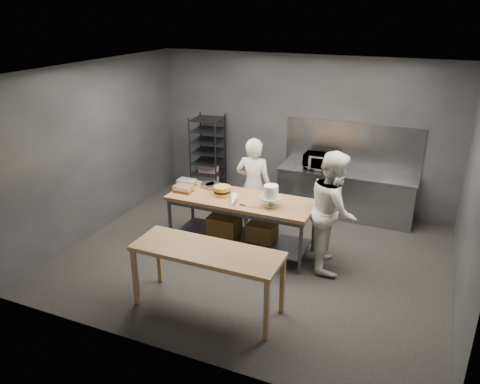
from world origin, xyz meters
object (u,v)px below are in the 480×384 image
object	(u,v)px
work_table	(241,217)
speed_rack	(208,157)
chef_right	(333,211)
layer_cake	(222,191)
frosted_cake_stand	(271,194)
chef_behind	(253,186)
microwave	(318,161)
near_counter	(207,255)

from	to	relation	value
work_table	speed_rack	world-z (taller)	speed_rack
chef_right	work_table	bearing A→B (deg)	76.51
layer_cake	frosted_cake_stand	bearing A→B (deg)	-7.20
work_table	chef_right	xyz separation A→B (m)	(1.51, 0.06, 0.37)
speed_rack	chef_behind	size ratio (longest dim) A/B	1.00
microwave	chef_right	bearing A→B (deg)	-69.19
speed_rack	frosted_cake_stand	distance (m)	2.96
near_counter	frosted_cake_stand	size ratio (longest dim) A/B	5.67
speed_rack	chef_behind	world-z (taller)	chef_behind
work_table	speed_rack	size ratio (longest dim) A/B	1.37
chef_right	frosted_cake_stand	world-z (taller)	chef_right
chef_behind	frosted_cake_stand	size ratio (longest dim) A/B	4.98
chef_behind	microwave	world-z (taller)	chef_behind
microwave	layer_cake	world-z (taller)	microwave
near_counter	microwave	size ratio (longest dim) A/B	3.69
chef_right	microwave	world-z (taller)	chef_right
near_counter	layer_cake	xyz separation A→B (m)	(-0.59, 1.71, 0.19)
frosted_cake_stand	speed_rack	bearing A→B (deg)	136.26
work_table	microwave	size ratio (longest dim) A/B	4.43
work_table	chef_behind	xyz separation A→B (m)	(-0.05, 0.68, 0.31)
chef_behind	frosted_cake_stand	world-z (taller)	chef_behind
microwave	frosted_cake_stand	bearing A→B (deg)	-95.64
work_table	layer_cake	bearing A→B (deg)	-177.75
near_counter	frosted_cake_stand	xyz separation A→B (m)	(0.30, 1.60, 0.32)
frosted_cake_stand	layer_cake	size ratio (longest dim) A/B	1.26
chef_behind	chef_right	size ratio (longest dim) A/B	0.94
layer_cake	speed_rack	bearing A→B (deg)	122.75
speed_rack	chef_right	bearing A→B (deg)	-31.10
frosted_cake_stand	microwave	bearing A→B (deg)	84.36
chef_right	frosted_cake_stand	xyz separation A→B (m)	(-0.95, -0.18, 0.20)
work_table	microwave	world-z (taller)	microwave
near_counter	frosted_cake_stand	distance (m)	1.66
work_table	chef_right	bearing A→B (deg)	2.20
work_table	near_counter	xyz separation A→B (m)	(0.26, -1.72, 0.24)
chef_right	microwave	bearing A→B (deg)	5.12
chef_behind	chef_right	bearing A→B (deg)	153.86
near_counter	microwave	distance (m)	3.76
near_counter	frosted_cake_stand	world-z (taller)	frosted_cake_stand
work_table	chef_behind	bearing A→B (deg)	94.09
work_table	speed_rack	distance (m)	2.49
frosted_cake_stand	chef_right	bearing A→B (deg)	10.99
work_table	chef_right	size ratio (longest dim) A/B	1.28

